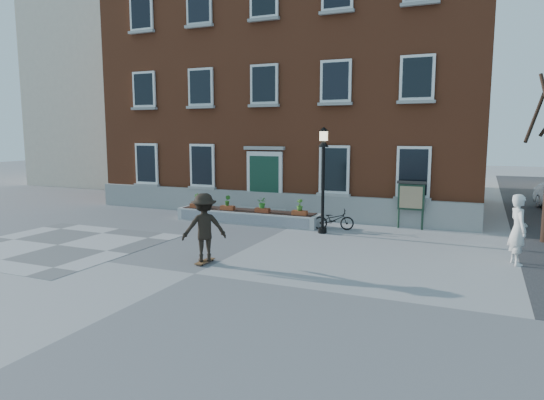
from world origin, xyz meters
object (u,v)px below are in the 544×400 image
at_px(bystander, 518,230).
at_px(skateboarder, 204,227).
at_px(lamp_post, 323,165).
at_px(notice_board, 411,197).
at_px(bicycle, 334,220).

relative_size(bystander, skateboarder, 0.99).
relative_size(lamp_post, notice_board, 2.10).
bearing_deg(lamp_post, notice_board, 36.16).
distance_m(bystander, skateboarder, 8.88).
distance_m(bystander, notice_board, 5.37).
xyz_separation_m(bicycle, lamp_post, (-0.22, -0.75, 2.14)).
bearing_deg(notice_board, bystander, -49.52).
relative_size(lamp_post, skateboarder, 1.94).
xyz_separation_m(lamp_post, notice_board, (2.90, 2.12, -1.28)).
bearing_deg(bicycle, bystander, -133.44).
bearing_deg(notice_board, skateboarder, -122.07).
bearing_deg(notice_board, lamp_post, -143.84).
bearing_deg(bicycle, skateboarder, 142.10).
relative_size(bicycle, bystander, 0.76).
bearing_deg(skateboarder, bystander, 22.75).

